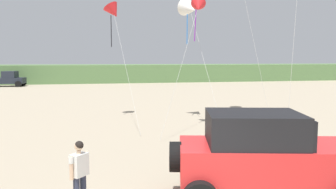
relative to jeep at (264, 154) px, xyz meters
name	(u,v)px	position (x,y,z in m)	size (l,w,h in m)	color
dune_ridge	(100,73)	(-4.03, 46.57, 0.13)	(90.00, 8.29, 2.67)	#567A47
jeep	(264,154)	(0.00, 0.00, 0.00)	(5.01, 3.26, 2.26)	red
person_watching	(79,171)	(-4.57, 0.37, -0.26)	(0.47, 0.50, 1.67)	#DBB28E
distant_pickup	(7,79)	(-15.85, 39.83, -0.26)	(4.77, 2.81, 1.98)	#1E232D
kite_blue_swept	(190,9)	(1.05, 11.33, 5.22)	(1.61, 5.84, 7.15)	white
kite_yellow_diamond	(198,7)	(0.79, 8.74, 4.94)	(2.80, 2.76, 6.64)	red
kite_orange_streamer	(113,12)	(-3.18, 12.61, 5.11)	(1.65, 5.55, 6.87)	red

